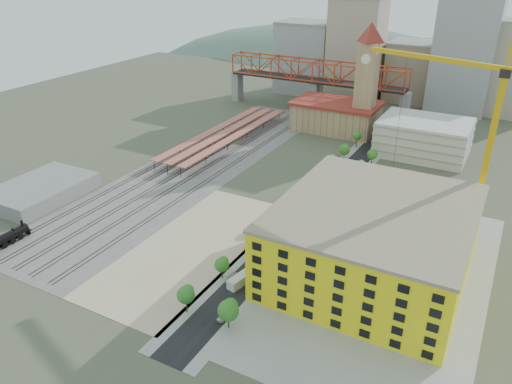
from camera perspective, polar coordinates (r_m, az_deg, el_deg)
The scene contains 31 objects.
ground at distance 160.41m, azimuth 0.51°, elevation -1.40°, with size 400.00×400.00×0.00m, color #474C38.
ballast_strip at distance 191.18m, azimuth -6.58°, elevation 3.07°, with size 36.00×165.00×0.06m, color #605E59.
dirt_lot at distance 138.99m, azimuth -7.11°, elevation -6.24°, with size 28.00×67.00×0.06m, color tan.
street_asphalt at distance 166.90m, azimuth 7.80°, elevation -0.51°, with size 12.00×170.00×0.06m, color black.
sidewalk_west at distance 168.66m, azimuth 6.06°, elevation -0.12°, with size 3.00×170.00×0.04m, color gray.
sidewalk_east at distance 165.32m, azimuth 9.57°, elevation -0.91°, with size 3.00×170.00×0.04m, color gray.
construction_pad at distance 130.75m, azimuth 14.11°, elevation -9.17°, with size 50.00×90.00×0.06m, color gray.
rail_tracks at distance 192.11m, azimuth -7.03°, elevation 3.20°, with size 26.56×160.00×0.18m.
platform_canopies at distance 213.77m, azimuth -3.56°, elevation 6.81°, with size 16.00×80.00×4.12m.
station_hall at distance 230.02m, azimuth 9.13°, elevation 8.61°, with size 38.00×24.00×13.10m.
clock_tower at distance 218.95m, azimuth 12.63°, elevation 13.42°, with size 12.00×12.00×52.00m.
parking_garage at distance 209.31m, azimuth 18.61°, elevation 5.94°, with size 34.00×26.00×14.00m, color silver.
truss_bridge at distance 254.58m, azimuth 6.83°, elevation 13.24°, with size 94.00×9.60×25.60m.
construction_building at distance 126.30m, azimuth 13.25°, elevation -5.35°, with size 44.60×50.60×18.80m.
warehouse at distance 178.52m, azimuth -23.40°, elevation 0.17°, with size 22.00×32.00×5.00m, color gray.
street_trees at distance 158.55m, azimuth 6.48°, elevation -1.93°, with size 15.40×124.40×8.00m.
skyline at distance 279.53m, azimuth 16.26°, elevation 14.37°, with size 133.00×46.00×60.00m.
distant_hills at distance 415.83m, azimuth 23.41°, elevation 1.97°, with size 647.00×264.00×227.00m.
tower_crane at distance 142.91m, azimuth 24.36°, elevation 7.68°, with size 50.25×17.52×55.66m.
site_trailer_a at distance 123.69m, azimuth -1.51°, elevation -9.81°, with size 2.44×9.27×2.54m, color silver.
site_trailer_b at distance 132.95m, azimuth 1.24°, elevation -7.00°, with size 2.48×9.43×2.58m, color silver.
site_trailer_c at distance 143.40m, azimuth 3.74°, elevation -4.39°, with size 2.54×9.65×2.64m, color silver.
site_trailer_d at distance 152.51m, azimuth 5.54°, elevation -2.53°, with size 2.41×9.17×2.51m, color silver.
car_0 at distance 124.80m, azimuth -2.87°, elevation -9.77°, with size 1.75×4.36×1.49m, color silver.
car_1 at distance 132.93m, azimuth -0.32°, elevation -7.27°, with size 1.62×4.64×1.53m, color #A0A1A5.
car_2 at distance 143.95m, azimuth 2.46°, elevation -4.54°, with size 2.17×4.70×1.31m, color black.
car_3 at distance 167.23m, azimuth 6.81°, elevation -0.12°, with size 2.10×5.16×1.50m, color navy.
car_4 at distance 113.63m, azimuth -3.66°, elevation -13.94°, with size 1.68×4.18×1.42m, color #BDBDBD.
car_5 at distance 153.66m, azimuth 6.90°, elevation -2.61°, with size 1.47×4.23×1.39m, color gray.
car_6 at distance 163.66m, azimuth 8.48°, elevation -0.82°, with size 2.57×5.57×1.55m, color black.
car_7 at distance 175.82m, azimuth 10.11°, elevation 0.97°, with size 1.98×4.87×1.41m, color #1A244C.
Camera 1 is at (66.76, -126.18, 73.16)m, focal length 35.00 mm.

